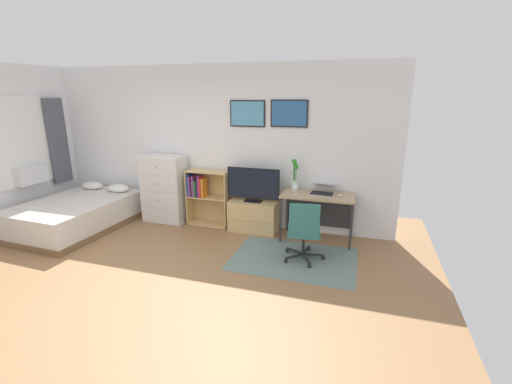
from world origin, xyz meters
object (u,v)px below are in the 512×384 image
at_px(laptop, 323,189).
at_px(wine_glass, 296,186).
at_px(dresser, 165,189).
at_px(bed, 77,214).
at_px(computer_mouse, 340,195).
at_px(desk, 318,202).
at_px(television, 253,185).
at_px(bamboo_vase, 295,174).
at_px(office_chair, 304,230).
at_px(bookshelf, 205,194).
at_px(tv_stand, 254,216).

distance_m(laptop, wine_glass, 0.44).
bearing_deg(dresser, bed, -148.52).
xyz_separation_m(bed, wine_glass, (3.65, 0.62, 0.62)).
bearing_deg(dresser, wine_glass, -3.54).
distance_m(computer_mouse, wine_glass, 0.67).
height_order(bed, wine_glass, wine_glass).
bearing_deg(wine_glass, desk, 26.36).
bearing_deg(desk, computer_mouse, -12.54).
relative_size(bed, desk, 1.83).
relative_size(television, desk, 0.79).
height_order(television, bamboo_vase, bamboo_vase).
bearing_deg(desk, office_chair, -94.43).
bearing_deg(bookshelf, laptop, -0.59).
bearing_deg(laptop, dresser, -174.17).
relative_size(laptop, wine_glass, 2.33).
height_order(office_chair, bamboo_vase, bamboo_vase).
relative_size(television, bamboo_vase, 1.74).
height_order(bed, tv_stand, bed).
height_order(bamboo_vase, wine_glass, bamboo_vase).
relative_size(dresser, office_chair, 1.38).
bearing_deg(laptop, desk, -143.14).
relative_size(dresser, tv_stand, 1.49).
xyz_separation_m(laptop, bamboo_vase, (-0.45, 0.03, 0.20)).
xyz_separation_m(tv_stand, bamboo_vase, (0.66, 0.07, 0.74)).
distance_m(bookshelf, desk, 1.97).
bearing_deg(desk, laptop, 32.05).
relative_size(bed, office_chair, 2.36).
bearing_deg(desk, bed, -168.81).
height_order(tv_stand, wine_glass, wine_glass).
bearing_deg(wine_glass, bookshelf, 172.44).
height_order(bookshelf, laptop, bookshelf).
distance_m(bed, tv_stand, 3.02).
relative_size(bamboo_vase, wine_glass, 2.81).
xyz_separation_m(bed, dresser, (1.26, 0.77, 0.34)).
distance_m(laptop, bamboo_vase, 0.50).
relative_size(bed, wine_glass, 11.26).
bearing_deg(dresser, computer_mouse, -1.11).
bearing_deg(office_chair, computer_mouse, 54.32).
height_order(dresser, tv_stand, dresser).
relative_size(desk, wine_glass, 6.14).
bearing_deg(office_chair, bed, 169.18).
bearing_deg(tv_stand, bed, -164.90).
height_order(desk, bamboo_vase, bamboo_vase).
relative_size(bookshelf, bamboo_vase, 1.90).
relative_size(dresser, desk, 1.08).
height_order(bookshelf, desk, bookshelf).
bearing_deg(tv_stand, bookshelf, 176.55).
bearing_deg(bookshelf, desk, -1.62).
relative_size(desk, computer_mouse, 10.63).
height_order(desk, computer_mouse, computer_mouse).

